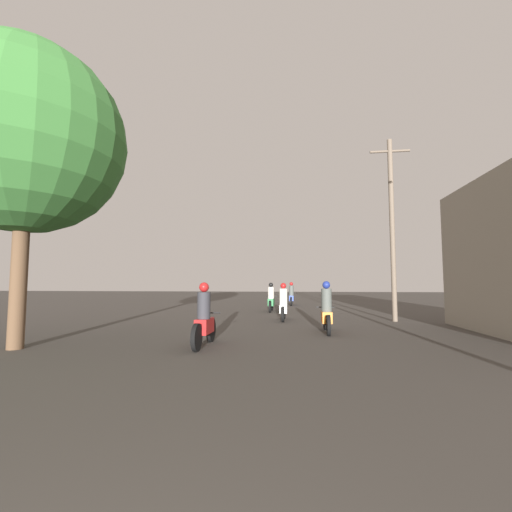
% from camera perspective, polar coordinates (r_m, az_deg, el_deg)
% --- Properties ---
extents(motorcycle_red, '(0.60, 1.92, 1.56)m').
position_cam_1_polar(motorcycle_red, '(8.60, -8.62, -10.57)').
color(motorcycle_red, black).
rests_on(motorcycle_red, ground_plane).
extents(motorcycle_orange, '(0.60, 1.93, 1.60)m').
position_cam_1_polar(motorcycle_orange, '(11.04, 11.68, -9.09)').
color(motorcycle_orange, black).
rests_on(motorcycle_orange, ground_plane).
extents(motorcycle_white, '(0.60, 1.91, 1.54)m').
position_cam_1_polar(motorcycle_white, '(14.30, 4.60, -8.19)').
color(motorcycle_white, black).
rests_on(motorcycle_white, ground_plane).
extents(motorcycle_green, '(0.60, 2.09, 1.55)m').
position_cam_1_polar(motorcycle_green, '(18.69, 2.53, -7.33)').
color(motorcycle_green, black).
rests_on(motorcycle_green, ground_plane).
extents(motorcycle_blue, '(0.60, 2.05, 1.59)m').
position_cam_1_polar(motorcycle_blue, '(24.05, 5.92, -6.66)').
color(motorcycle_blue, black).
rests_on(motorcycle_blue, ground_plane).
extents(utility_pole_far, '(1.60, 0.20, 7.52)m').
position_cam_1_polar(utility_pole_far, '(15.14, 21.73, 4.87)').
color(utility_pole_far, '#6B5B4C').
rests_on(utility_pole_far, ground_plane).
extents(street_tree, '(4.66, 4.66, 7.41)m').
position_cam_1_polar(street_tree, '(10.51, -33.93, 15.87)').
color(street_tree, brown).
rests_on(street_tree, ground_plane).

